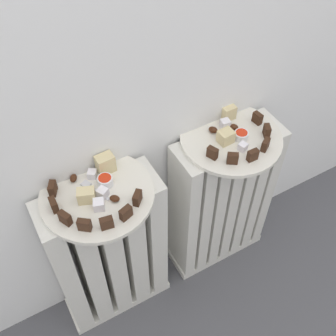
{
  "coord_description": "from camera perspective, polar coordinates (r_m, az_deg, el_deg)",
  "views": [
    {
      "loc": [
        -0.35,
        -0.35,
        1.41
      ],
      "look_at": [
        0.0,
        0.28,
        0.57
      ],
      "focal_mm": 44.47,
      "sensor_mm": 36.0,
      "label": 1
    }
  ],
  "objects": [
    {
      "name": "dark_cake_slice_right_2",
      "position": [
        1.11,
        11.54,
        1.73
      ],
      "size": [
        0.03,
        0.02,
        0.03
      ],
      "primitive_type": "cube",
      "rotation": [
        0.0,
        0.0,
        -0.02
      ],
      "color": "#382114",
      "rests_on": "plate_right"
    },
    {
      "name": "marble_cake_slice_left_1",
      "position": [
        1.07,
        -8.58,
        0.6
      ],
      "size": [
        0.05,
        0.03,
        0.05
      ],
      "primitive_type": "cube",
      "rotation": [
        0.0,
        0.0,
        0.05
      ],
      "color": "beige",
      "rests_on": "plate_left"
    },
    {
      "name": "radiator_left",
      "position": [
        1.3,
        -7.96,
        -11.67
      ],
      "size": [
        0.35,
        0.13,
        0.58
      ],
      "color": "silver",
      "rests_on": "ground_plane"
    },
    {
      "name": "marble_cake_slice_right_0",
      "position": [
        1.14,
        7.92,
        4.28
      ],
      "size": [
        0.04,
        0.04,
        0.04
      ],
      "primitive_type": "cube",
      "rotation": [
        0.0,
        0.0,
        0.06
      ],
      "color": "beige",
      "rests_on": "plate_right"
    },
    {
      "name": "turkish_delight_left_0",
      "position": [
        1.03,
        -8.95,
        -3.35
      ],
      "size": [
        0.03,
        0.03,
        0.02
      ],
      "primitive_type": "cube",
      "rotation": [
        0.0,
        0.0,
        0.53
      ],
      "color": "white",
      "rests_on": "plate_left"
    },
    {
      "name": "dark_cake_slice_left_5",
      "position": [
        0.98,
        -5.8,
        -6.16
      ],
      "size": [
        0.03,
        0.02,
        0.03
      ],
      "primitive_type": "cube",
      "rotation": [
        0.0,
        0.0,
        0.31
      ],
      "color": "#382114",
      "rests_on": "plate_left"
    },
    {
      "name": "jam_bowl_right",
      "position": [
        1.17,
        10.01,
        4.49
      ],
      "size": [
        0.04,
        0.04,
        0.02
      ],
      "color": "white",
      "rests_on": "plate_right"
    },
    {
      "name": "dark_cake_slice_right_4",
      "position": [
        1.18,
        13.4,
        4.99
      ],
      "size": [
        0.03,
        0.03,
        0.03
      ],
      "primitive_type": "cube",
      "rotation": [
        0.0,
        0.0,
        1.12
      ],
      "color": "#382114",
      "rests_on": "plate_right"
    },
    {
      "name": "dark_cake_slice_right_3",
      "position": [
        1.14,
        13.21,
        3.13
      ],
      "size": [
        0.03,
        0.03,
        0.03
      ],
      "primitive_type": "cube",
      "rotation": [
        0.0,
        0.0,
        0.55
      ],
      "color": "#382114",
      "rests_on": "plate_right"
    },
    {
      "name": "dark_cake_slice_right_5",
      "position": [
        1.22,
        12.16,
        6.7
      ],
      "size": [
        0.02,
        0.03,
        0.03
      ],
      "primitive_type": "cube",
      "rotation": [
        0.0,
        0.0,
        1.69
      ],
      "color": "#382114",
      "rests_on": "plate_right"
    },
    {
      "name": "marble_cake_slice_right_1",
      "position": [
        1.21,
        8.27,
        7.56
      ],
      "size": [
        0.04,
        0.03,
        0.04
      ],
      "primitive_type": "cube",
      "rotation": [
        0.0,
        0.0,
        -0.04
      ],
      "color": "beige",
      "rests_on": "plate_right"
    },
    {
      "name": "dark_cake_slice_left_4",
      "position": [
        0.97,
        -8.41,
        -7.47
      ],
      "size": [
        0.03,
        0.02,
        0.03
      ],
      "primitive_type": "cube",
      "rotation": [
        0.0,
        0.0,
        -0.17
      ],
      "color": "#382114",
      "rests_on": "plate_left"
    },
    {
      "name": "dark_cake_slice_left_0",
      "position": [
        1.05,
        -15.54,
        -2.72
      ],
      "size": [
        0.03,
        0.03,
        0.03
      ],
      "primitive_type": "cube",
      "rotation": [
        0.0,
        0.0,
        -2.09
      ],
      "color": "#382114",
      "rests_on": "plate_left"
    },
    {
      "name": "radiator_right",
      "position": [
        1.4,
        7.23,
        -4.66
      ],
      "size": [
        0.35,
        0.13,
        0.58
      ],
      "color": "silver",
      "rests_on": "ground_plane"
    },
    {
      "name": "marble_cake_slice_left_0",
      "position": [
        1.02,
        -11.15,
        -3.73
      ],
      "size": [
        0.05,
        0.04,
        0.04
      ],
      "primitive_type": "cube",
      "rotation": [
        0.0,
        0.0,
        -0.38
      ],
      "color": "beige",
      "rests_on": "plate_left"
    },
    {
      "name": "turkish_delight_right_0",
      "position": [
        1.13,
        10.21,
        2.88
      ],
      "size": [
        0.03,
        0.03,
        0.02
      ],
      "primitive_type": "cube",
      "rotation": [
        0.0,
        0.0,
        0.34
      ],
      "color": "white",
      "rests_on": "plate_right"
    },
    {
      "name": "plate_left",
      "position": [
        1.05,
        -9.68,
        -3.56
      ],
      "size": [
        0.29,
        0.29,
        0.01
      ],
      "primitive_type": "cylinder",
      "color": "silver",
      "rests_on": "radiator_left"
    },
    {
      "name": "jam_bowl_left",
      "position": [
        1.05,
        -8.61,
        -1.71
      ],
      "size": [
        0.04,
        0.04,
        0.02
      ],
      "color": "white",
      "rests_on": "plate_left"
    },
    {
      "name": "dark_cake_slice_right_0",
      "position": [
        1.1,
        6.1,
        2.08
      ],
      "size": [
        0.03,
        0.03,
        0.03
      ],
      "primitive_type": "cube",
      "rotation": [
        0.0,
        0.0,
        -1.16
      ],
      "color": "#382114",
      "rests_on": "plate_right"
    },
    {
      "name": "medjool_date_right_0",
      "position": [
        1.19,
        9.04,
        5.56
      ],
      "size": [
        0.03,
        0.03,
        0.02
      ],
      "primitive_type": "ellipsoid",
      "rotation": [
        0.0,
        0.0,
        2.23
      ],
      "color": "#3D1E0F",
      "rests_on": "plate_right"
    },
    {
      "name": "turkish_delight_right_1",
      "position": [
        1.19,
        7.85,
        6.03
      ],
      "size": [
        0.03,
        0.03,
        0.02
      ],
      "primitive_type": "cube",
      "rotation": [
        0.0,
        0.0,
        1.42
      ],
      "color": "white",
      "rests_on": "plate_right"
    },
    {
      "name": "dark_cake_slice_left_6",
      "position": [
        1.0,
        -4.23,
        -4.1
      ],
      "size": [
        0.03,
        0.03,
        0.03
      ],
      "primitive_type": "cube",
      "rotation": [
        0.0,
        0.0,
        0.79
      ],
      "color": "#382114",
      "rests_on": "plate_left"
    },
    {
      "name": "fork",
      "position": [
        1.05,
        -10.2,
        -2.87
      ],
      "size": [
        0.05,
        0.09,
        0.0
      ],
      "color": "silver",
      "rests_on": "plate_left"
    },
    {
      "name": "medjool_date_left_0",
      "position": [
        1.02,
        -7.32,
        -4.17
      ],
      "size": [
        0.03,
        0.03,
        0.01
      ],
      "primitive_type": "ellipsoid",
      "rotation": [
        0.0,
        0.0,
        2.35
      ],
      "color": "#3D1E0F",
      "rests_on": "plate_left"
    },
    {
      "name": "dark_cake_slice_left_2",
      "position": [
        0.99,
        -13.92,
        -6.69
      ],
      "size": [
        0.03,
        0.03,
        0.03
      ],
      "primitive_type": "cube",
      "rotation": [
        0.0,
        0.0,
        -1.13
      ],
      "color": "#382114",
      "rests_on": "plate_left"
    },
    {
      "name": "medjool_date_right_1",
      "position": [
        1.17,
        6.21,
        5.22
      ],
      "size": [
        0.03,
        0.03,
        0.02
      ],
      "primitive_type": "ellipsoid",
      "rotation": [
        0.0,
        0.0,
        2.1
      ],
      "color": "#3D1E0F",
      "rests_on": "plate_right"
    },
    {
      "name": "plate_right",
      "position": [
        1.18,
        8.62,
        4.07
      ],
      "size": [
        0.29,
        0.29,
        0.01
      ],
      "primitive_type": "cylinder",
      "color": "silver",
      "rests_on": "radiator_right"
    },
    {
      "name": "dark_cake_slice_left_1",
      "position": [
        1.02,
        -15.38,
        -4.88
      ],
      "size": [
        0.02,
        0.03,
        0.03
      ],
      "primitive_type": "cube",
      "rotation": [
        0.0,
        0.0,
        -1.61
      ],
      "color": "#382114",
      "rests_on": "plate_left"
    },
    {
      "name": "turkish_delight_left_2",
      "position": [
        1.07,
        -10.35,
        -0.83
      ],
      "size": [
        0.03,
        0.03,
        0.02
      ],
      "primitive_type": "cube",
      "rotation": [
        0.0,
        0.0,
        0.98
      ],
      "color": "white",
      "rests_on": "plate_left"
    },
    {
      "name": "dark_cake_slice_right_1",
      "position": [
        1.09,
        8.85,
        1.31
      ],
      "size": [
        0.03,
        0.03,
        0.03
      ],
      "primitive_type": "cube",
      "rotation": [
        0.0,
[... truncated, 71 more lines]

